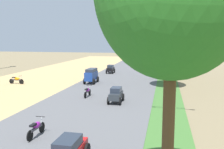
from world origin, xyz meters
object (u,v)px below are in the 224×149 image
object	(u,v)px
median_tree_fourth	(170,38)
median_tree_second	(167,20)
parked_motorbike_fifth	(17,80)
median_tree_third	(167,26)
streetlamp_mid	(168,41)
car_hatchback_black	(111,69)
motorbike_ahead_second	(36,127)
motorbike_ahead_third	(88,91)
utility_pole_near	(189,42)
car_hatchback_charcoal	(116,94)
car_van_blue	(91,75)
streetlamp_near	(173,54)

from	to	relation	value
median_tree_fourth	median_tree_second	bearing A→B (deg)	-92.57
parked_motorbike_fifth	median_tree_third	xyz separation A→B (m)	(16.56, 5.41, 6.10)
median_tree_fourth	streetlamp_mid	distance (m)	15.11
car_hatchback_black	motorbike_ahead_second	world-z (taller)	car_hatchback_black
parked_motorbike_fifth	motorbike_ahead_third	xyz separation A→B (m)	(9.85, -4.51, 0.02)
utility_pole_near	motorbike_ahead_third	world-z (taller)	utility_pole_near
car_hatchback_black	median_tree_fourth	bearing A→B (deg)	2.94
median_tree_third	car_hatchback_charcoal	bearing A→B (deg)	-108.66
median_tree_third	car_hatchback_black	bearing A→B (deg)	145.77
streetlamp_mid	car_van_blue	size ratio (longest dim) A/B	3.30
streetlamp_near	motorbike_ahead_third	world-z (taller)	streetlamp_near
streetlamp_mid	car_hatchback_charcoal	xyz separation A→B (m)	(-4.18, -32.40, -3.88)
parked_motorbike_fifth	car_hatchback_black	xyz separation A→B (m)	(8.55, 10.85, 0.19)
median_tree_third	car_van_blue	size ratio (longest dim) A/B	3.70
streetlamp_mid	motorbike_ahead_second	bearing A→B (deg)	-99.72
utility_pole_near	motorbike_ahead_second	bearing A→B (deg)	-109.61
streetlamp_near	streetlamp_mid	distance (m)	36.39
car_van_blue	motorbike_ahead_second	world-z (taller)	car_van_blue
median_tree_second	streetlamp_near	xyz separation A→B (m)	(0.32, -10.32, -2.71)
median_tree_second	utility_pole_near	distance (m)	14.28
median_tree_second	car_hatchback_charcoal	size ratio (longest dim) A/B	4.67
streetlamp_mid	car_hatchback_charcoal	distance (m)	32.90
car_hatchback_black	median_tree_third	bearing A→B (deg)	-34.23
parked_motorbike_fifth	streetlamp_near	world-z (taller)	streetlamp_near
streetlamp_near	car_hatchback_black	world-z (taller)	streetlamp_near
utility_pole_near	car_hatchback_black	distance (m)	12.41
parked_motorbike_fifth	median_tree_fourth	distance (m)	20.99
median_tree_second	streetlamp_mid	xyz separation A→B (m)	(0.32, 26.07, -2.31)
parked_motorbike_fifth	car_hatchback_black	bearing A→B (deg)	51.77
car_hatchback_black	motorbike_ahead_third	size ratio (longest dim) A/B	1.11
parked_motorbike_fifth	car_van_blue	distance (m)	8.49
streetlamp_near	median_tree_third	bearing A→B (deg)	91.18
streetlamp_near	car_hatchback_black	size ratio (longest dim) A/B	3.58
median_tree_second	median_tree_fourth	size ratio (longest dim) A/B	1.33
car_hatchback_charcoal	motorbike_ahead_third	xyz separation A→B (m)	(-2.85, 1.50, -0.17)
utility_pole_near	car_hatchback_charcoal	size ratio (longest dim) A/B	4.47
median_tree_fourth	car_van_blue	distance (m)	13.44
streetlamp_near	motorbike_ahead_third	bearing A→B (deg)	141.97
median_tree_third	car_van_blue	distance (m)	10.59
car_van_blue	car_hatchback_black	xyz separation A→B (m)	(0.35, 8.73, -0.28)
median_tree_third	motorbike_ahead_third	bearing A→B (deg)	-124.07
median_tree_second	median_tree_third	xyz separation A→B (m)	(0.01, 5.10, -0.30)
streetlamp_near	car_van_blue	xyz separation A→B (m)	(-8.67, 12.14, -3.21)
parked_motorbike_fifth	motorbike_ahead_second	xyz separation A→B (m)	(9.99, -13.78, 0.02)
median_tree_second	motorbike_ahead_second	distance (m)	16.80
median_tree_second	car_van_blue	world-z (taller)	median_tree_second
motorbike_ahead_third	median_tree_fourth	bearing A→B (deg)	65.52
median_tree_second	streetlamp_mid	world-z (taller)	median_tree_second
median_tree_fourth	utility_pole_near	world-z (taller)	utility_pole_near
motorbike_ahead_third	median_tree_third	bearing A→B (deg)	55.93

